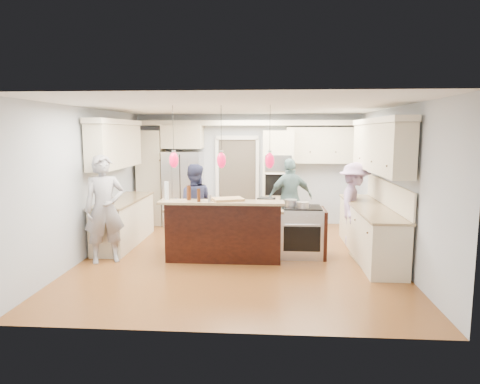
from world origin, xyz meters
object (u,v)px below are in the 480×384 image
object	(u,v)px
kitchen_island	(226,230)
island_range	(302,232)
person_bar_end	(105,209)
person_far_left	(194,204)
refrigerator	(183,189)

from	to	relation	value
kitchen_island	island_range	bearing A→B (deg)	3.12
kitchen_island	person_bar_end	world-z (taller)	person_bar_end
kitchen_island	person_far_left	distance (m)	1.11
island_range	person_bar_end	size ratio (longest dim) A/B	0.49
refrigerator	kitchen_island	xyz separation A→B (m)	(1.30, -2.57, -0.41)
person_bar_end	person_far_left	distance (m)	1.86
refrigerator	island_range	bearing A→B (deg)	-42.59
refrigerator	island_range	size ratio (longest dim) A/B	1.96
person_bar_end	person_far_left	xyz separation A→B (m)	(1.33, 1.30, -0.12)
island_range	person_far_left	xyz separation A→B (m)	(-2.13, 0.70, 0.36)
refrigerator	person_far_left	size ratio (longest dim) A/B	1.10
refrigerator	kitchen_island	distance (m)	2.91
island_range	person_bar_end	bearing A→B (deg)	-170.20
kitchen_island	refrigerator	bearing A→B (deg)	116.91
person_far_left	person_bar_end	bearing A→B (deg)	40.36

